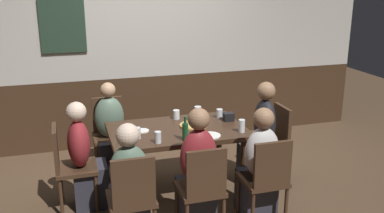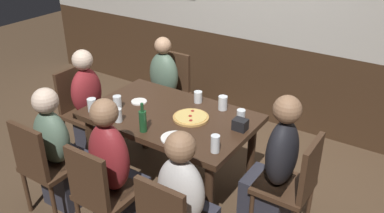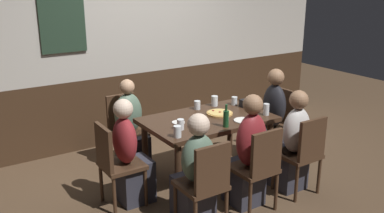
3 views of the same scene
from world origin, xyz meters
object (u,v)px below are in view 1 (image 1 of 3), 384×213
(chair_right_near, at_px, (266,177))
(person_left_near, at_px, (129,190))
(person_head_east, at_px, (260,141))
(chair_left_far, at_px, (109,130))
(pizza, at_px, (194,125))
(person_head_west, at_px, (85,163))
(pint_glass_stout, at_px, (137,134))
(person_right_near, at_px, (259,172))
(beer_glass_half, at_px, (158,138))
(person_left_far, at_px, (111,137))
(beer_bottle_green, at_px, (185,131))
(chair_left_near, at_px, (132,196))
(chair_head_west, at_px, (68,163))
(beer_glass_tall, at_px, (176,115))
(chair_mid_near, at_px, (202,186))
(tumbler_water, at_px, (242,127))
(plate_white_small, at_px, (142,131))
(tumbler_short, at_px, (198,112))
(chair_head_east, at_px, (273,139))
(highball_clear, at_px, (219,114))
(dining_table, at_px, (177,137))
(plate_white_large, at_px, (210,136))
(pint_glass_amber, at_px, (126,141))
(condiment_caddy, at_px, (229,117))

(chair_right_near, relative_size, person_left_near, 0.80)
(person_head_east, bearing_deg, person_left_near, -156.43)
(chair_left_far, relative_size, pizza, 2.92)
(chair_right_near, xyz_separation_m, person_head_west, (-1.59, 0.86, -0.03))
(pizza, relative_size, pint_glass_stout, 2.71)
(person_right_near, xyz_separation_m, beer_glass_half, (-0.90, 0.36, 0.31))
(person_left_far, bearing_deg, beer_bottle_green, -59.30)
(person_left_near, bearing_deg, beer_glass_half, 46.26)
(chair_left_near, bearing_deg, chair_head_west, 120.31)
(beer_glass_tall, bearing_deg, pizza, -68.40)
(chair_mid_near, distance_m, tumbler_water, 0.89)
(chair_right_near, height_order, beer_glass_tall, chair_right_near)
(chair_head_west, relative_size, plate_white_small, 6.26)
(chair_left_near, xyz_separation_m, tumbler_water, (1.23, 0.57, 0.30))
(chair_head_west, bearing_deg, tumbler_short, 12.50)
(chair_head_east, xyz_separation_m, person_right_near, (-0.50, -0.69, -0.02))
(highball_clear, bearing_deg, person_right_near, -85.60)
(dining_table, xyz_separation_m, beer_glass_tall, (0.08, 0.32, 0.13))
(tumbler_short, bearing_deg, chair_left_near, -128.92)
(tumbler_short, bearing_deg, plate_white_large, -96.00)
(person_head_west, bearing_deg, plate_white_large, -13.94)
(highball_clear, distance_m, plate_white_small, 0.94)
(person_left_far, distance_m, plate_white_small, 0.77)
(person_head_east, xyz_separation_m, plate_white_small, (-1.33, 0.03, 0.25))
(chair_left_near, bearing_deg, tumbler_short, 51.08)
(pint_glass_stout, xyz_separation_m, beer_glass_half, (0.17, -0.18, -0.00))
(dining_table, height_order, plate_white_small, plate_white_small)
(dining_table, height_order, pint_glass_amber, pint_glass_amber)
(dining_table, bearing_deg, chair_head_west, 180.00)
(person_head_east, xyz_separation_m, plate_white_large, (-0.70, -0.30, 0.25))
(chair_head_west, relative_size, plate_white_large, 4.18)
(beer_glass_tall, bearing_deg, chair_right_near, -65.01)
(highball_clear, relative_size, pint_glass_stout, 0.91)
(highball_clear, distance_m, pint_glass_amber, 1.27)
(person_head_east, height_order, tumbler_short, person_head_east)
(pizza, bearing_deg, pint_glass_stout, -163.67)
(chair_head_west, relative_size, pint_glass_stout, 7.91)
(chair_left_far, relative_size, chair_head_east, 1.00)
(person_right_near, xyz_separation_m, person_head_east, (0.34, 0.69, 0.02))
(beer_glass_tall, bearing_deg, person_head_east, -19.91)
(highball_clear, height_order, condiment_caddy, highball_clear)
(person_left_near, relative_size, beer_bottle_green, 4.51)
(dining_table, relative_size, beer_glass_tall, 13.80)
(chair_left_near, relative_size, beer_glass_half, 7.72)
(person_head_west, relative_size, beer_glass_half, 9.81)
(person_left_far, xyz_separation_m, plate_white_small, (0.26, -0.66, 0.28))
(chair_head_west, xyz_separation_m, person_head_east, (2.09, 0.00, 0.00))
(beer_bottle_green, relative_size, plate_white_large, 1.16)
(beer_bottle_green, bearing_deg, highball_clear, 45.12)
(tumbler_water, height_order, beer_bottle_green, beer_bottle_green)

